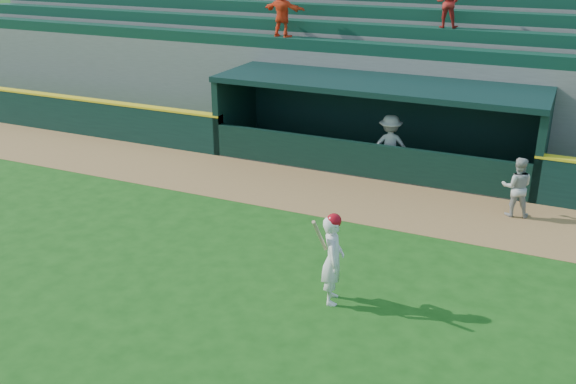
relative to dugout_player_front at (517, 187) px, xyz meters
name	(u,v)px	position (x,y,z in m)	size (l,w,h in m)	color
ground	(254,281)	(-4.25, -5.44, -0.74)	(120.00, 120.00, 0.00)	#184A12
warning_track	(340,195)	(-4.25, -0.54, -0.73)	(40.00, 3.00, 0.01)	olive
field_wall_left	(31,110)	(-16.50, 1.11, -0.14)	(15.50, 0.30, 1.20)	black
wall_stripe_left	(28,92)	(-16.50, 1.11, 0.49)	(15.50, 0.32, 0.06)	yellow
dugout_player_front	(517,187)	(0.00, 0.00, 0.00)	(0.72, 0.56, 1.47)	#A9AAA4
dugout_player_inside	(390,146)	(-3.56, 1.47, 0.14)	(1.13, 0.65, 1.74)	#9D9D98
dugout	(378,117)	(-4.25, 2.56, 0.62)	(9.40, 2.80, 2.46)	#63635F
stands	(419,57)	(-4.23, 7.12, 1.66)	(34.50, 6.29, 7.57)	slate
batter_at_plate	(333,258)	(-2.61, -5.49, 0.15)	(0.59, 0.84, 1.77)	silver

